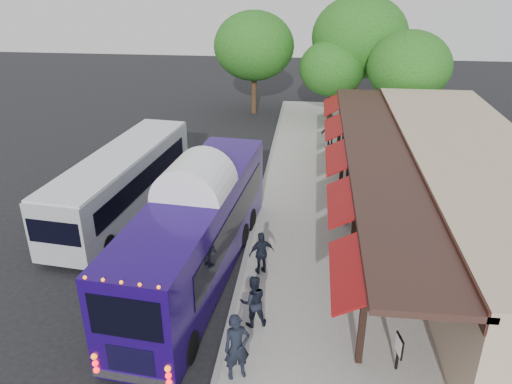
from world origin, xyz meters
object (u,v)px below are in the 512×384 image
at_px(ped_b, 253,301).
at_px(ped_d, 331,130).
at_px(ped_a, 237,347).
at_px(ped_c, 262,253).
at_px(coach_bus, 197,227).
at_px(city_bus, 123,180).
at_px(sign_board, 399,347).

xyz_separation_m(ped_b, ped_d, (2.63, 16.72, 0.05)).
bearing_deg(ped_a, ped_c, 63.20).
bearing_deg(ped_d, ped_a, 93.92).
relative_size(coach_bus, city_bus, 1.07).
relative_size(city_bus, ped_a, 5.44).
xyz_separation_m(ped_c, ped_d, (2.67, 13.95, 0.10)).
bearing_deg(ped_a, ped_b, 60.12).
bearing_deg(sign_board, ped_d, 82.43).
height_order(city_bus, ped_b, city_bus).
height_order(ped_b, ped_c, ped_b).
distance_m(city_bus, ped_b, 9.66).
relative_size(city_bus, ped_b, 6.22).
bearing_deg(sign_board, city_bus, 129.25).
bearing_deg(city_bus, ped_b, -41.13).
distance_m(coach_bus, city_bus, 6.21).
relative_size(ped_d, sign_board, 1.63).
bearing_deg(ped_c, city_bus, -62.03).
bearing_deg(city_bus, sign_board, -32.56).
height_order(city_bus, ped_a, city_bus).
bearing_deg(sign_board, ped_a, 177.89).
bearing_deg(ped_b, ped_d, -116.23).
relative_size(ped_b, ped_c, 1.06).
relative_size(coach_bus, ped_a, 5.82).
height_order(city_bus, sign_board, city_bus).
xyz_separation_m(ped_d, sign_board, (1.37, -18.09, -0.15)).
height_order(coach_bus, city_bus, coach_bus).
bearing_deg(coach_bus, ped_a, -60.94).
bearing_deg(ped_c, ped_d, -129.10).
xyz_separation_m(ped_a, sign_board, (4.17, 0.72, -0.22)).
bearing_deg(ped_c, ped_a, 60.22).
bearing_deg(ped_d, city_bus, 58.79).
distance_m(ped_c, ped_d, 14.20).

